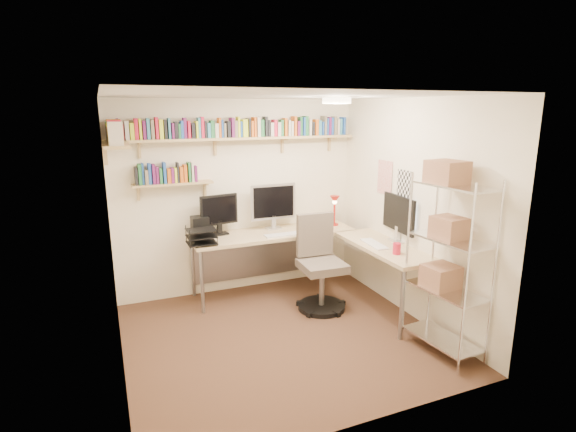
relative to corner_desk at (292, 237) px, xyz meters
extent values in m
plane|color=#4B2B20|center=(-0.50, -0.91, -0.82)|extent=(3.20, 3.20, 0.00)
cube|color=beige|center=(-0.50, 0.59, 0.43)|extent=(3.20, 0.04, 2.50)
cube|color=beige|center=(-2.10, -0.91, 0.43)|extent=(0.04, 3.00, 2.50)
cube|color=beige|center=(1.10, -0.91, 0.43)|extent=(0.04, 3.00, 2.50)
cube|color=beige|center=(-0.50, -2.41, 0.43)|extent=(3.20, 0.04, 2.50)
cube|color=silver|center=(-0.50, -0.91, 1.68)|extent=(3.20, 3.00, 0.04)
cube|color=white|center=(1.09, -0.36, 0.73)|extent=(0.01, 0.30, 0.42)
cube|color=white|center=(1.09, -0.76, 0.68)|extent=(0.01, 0.28, 0.38)
cylinder|color=#FFEAC6|center=(0.20, -0.71, 1.64)|extent=(0.30, 0.30, 0.06)
cube|color=tan|center=(-0.50, 0.46, 1.20)|extent=(3.05, 0.25, 0.03)
cube|color=tan|center=(-1.98, 0.04, 1.20)|extent=(0.25, 1.00, 0.03)
cube|color=tan|center=(-1.35, 0.49, 0.68)|extent=(0.95, 0.20, 0.02)
cube|color=tan|center=(-1.70, 0.53, 1.13)|extent=(0.03, 0.20, 0.20)
cube|color=tan|center=(-0.80, 0.53, 1.13)|extent=(0.03, 0.20, 0.20)
cube|color=tan|center=(0.10, 0.53, 1.13)|extent=(0.03, 0.20, 0.20)
cube|color=tan|center=(0.80, 0.53, 1.13)|extent=(0.03, 0.20, 0.20)
cube|color=#651B59|center=(-1.96, 0.46, 1.33)|extent=(0.04, 0.13, 0.22)
cube|color=#651B59|center=(-1.93, 0.46, 1.34)|extent=(0.03, 0.11, 0.24)
cube|color=red|center=(-1.88, 0.46, 1.31)|extent=(0.03, 0.12, 0.17)
cube|color=beige|center=(-1.83, 0.46, 1.33)|extent=(0.04, 0.15, 0.21)
cube|color=#D4EA2B|center=(-1.78, 0.46, 1.31)|extent=(0.04, 0.14, 0.19)
cube|color=red|center=(-1.73, 0.46, 1.34)|extent=(0.04, 0.12, 0.24)
cube|color=#D4EA2B|center=(-1.69, 0.46, 1.34)|extent=(0.03, 0.12, 0.23)
cube|color=#651B59|center=(-1.65, 0.46, 1.32)|extent=(0.03, 0.14, 0.21)
cube|color=teal|center=(-1.60, 0.46, 1.34)|extent=(0.04, 0.12, 0.24)
cube|color=#776C56|center=(-1.55, 0.46, 1.33)|extent=(0.04, 0.13, 0.22)
cube|color=red|center=(-1.51, 0.46, 1.34)|extent=(0.03, 0.13, 0.25)
cube|color=#D4EA2B|center=(-1.46, 0.46, 1.33)|extent=(0.04, 0.15, 0.22)
cube|color=black|center=(-1.41, 0.46, 1.33)|extent=(0.03, 0.12, 0.22)
cube|color=teal|center=(-1.37, 0.46, 1.34)|extent=(0.03, 0.13, 0.24)
cube|color=#651B59|center=(-1.33, 0.46, 1.31)|extent=(0.03, 0.14, 0.18)
cube|color=black|center=(-1.29, 0.46, 1.32)|extent=(0.04, 0.13, 0.19)
cube|color=#246C39|center=(-1.25, 0.46, 1.31)|extent=(0.03, 0.14, 0.17)
cube|color=#204DA9|center=(-1.22, 0.46, 1.32)|extent=(0.03, 0.12, 0.21)
cube|color=#651B59|center=(-1.18, 0.46, 1.34)|extent=(0.03, 0.11, 0.24)
cube|color=red|center=(-1.14, 0.46, 1.32)|extent=(0.03, 0.14, 0.20)
cube|color=black|center=(-1.09, 0.46, 1.31)|extent=(0.04, 0.14, 0.18)
cube|color=#D4EA2B|center=(-1.05, 0.46, 1.32)|extent=(0.02, 0.14, 0.20)
cube|color=teal|center=(-1.02, 0.46, 1.34)|extent=(0.03, 0.11, 0.24)
cube|color=red|center=(-0.98, 0.46, 1.34)|extent=(0.04, 0.12, 0.25)
cube|color=black|center=(-0.94, 0.46, 1.32)|extent=(0.02, 0.12, 0.20)
cube|color=teal|center=(-0.91, 0.46, 1.31)|extent=(0.04, 0.13, 0.18)
cube|color=#246C39|center=(-0.86, 0.46, 1.32)|extent=(0.04, 0.12, 0.21)
cube|color=beige|center=(-0.81, 0.46, 1.31)|extent=(0.04, 0.13, 0.17)
cube|color=#CF5E18|center=(-0.77, 0.46, 1.34)|extent=(0.03, 0.12, 0.24)
cube|color=#204DA9|center=(-0.74, 0.46, 1.33)|extent=(0.02, 0.13, 0.21)
cube|color=#776C56|center=(-0.71, 0.46, 1.31)|extent=(0.03, 0.13, 0.17)
cube|color=black|center=(-0.66, 0.46, 1.32)|extent=(0.04, 0.14, 0.19)
cube|color=#651B59|center=(-0.61, 0.46, 1.34)|extent=(0.04, 0.14, 0.24)
cube|color=#776C56|center=(-0.57, 0.46, 1.32)|extent=(0.04, 0.13, 0.20)
cube|color=#D4EA2B|center=(-0.53, 0.46, 1.34)|extent=(0.02, 0.12, 0.25)
cube|color=#204DA9|center=(-0.50, 0.46, 1.32)|extent=(0.03, 0.11, 0.19)
cube|color=#D4EA2B|center=(-0.47, 0.46, 1.33)|extent=(0.03, 0.14, 0.21)
cube|color=#D4EA2B|center=(-0.43, 0.46, 1.33)|extent=(0.03, 0.11, 0.22)
cube|color=black|center=(-0.40, 0.46, 1.33)|extent=(0.02, 0.14, 0.23)
cube|color=#CF5E18|center=(-0.36, 0.46, 1.32)|extent=(0.03, 0.15, 0.19)
cube|color=#CF5E18|center=(-0.33, 0.46, 1.34)|extent=(0.03, 0.13, 0.24)
cube|color=beige|center=(-0.28, 0.46, 1.34)|extent=(0.04, 0.15, 0.24)
cube|color=#246C39|center=(-0.23, 0.46, 1.32)|extent=(0.04, 0.13, 0.21)
cube|color=black|center=(-0.18, 0.46, 1.34)|extent=(0.03, 0.13, 0.25)
cube|color=black|center=(-0.14, 0.46, 1.32)|extent=(0.03, 0.12, 0.21)
cube|color=beige|center=(-0.10, 0.46, 1.31)|extent=(0.04, 0.12, 0.17)
cube|color=red|center=(-0.05, 0.46, 1.32)|extent=(0.04, 0.12, 0.21)
cube|color=beige|center=(0.00, 0.46, 1.31)|extent=(0.04, 0.12, 0.17)
cube|color=#246C39|center=(0.04, 0.46, 1.32)|extent=(0.04, 0.11, 0.21)
cube|color=#CF5E18|center=(0.09, 0.46, 1.33)|extent=(0.04, 0.12, 0.23)
cube|color=beige|center=(0.14, 0.46, 1.32)|extent=(0.03, 0.13, 0.20)
cube|color=beige|center=(0.17, 0.46, 1.31)|extent=(0.03, 0.13, 0.19)
cube|color=#CF5E18|center=(0.22, 0.46, 1.34)|extent=(0.03, 0.13, 0.25)
cube|color=#651B59|center=(0.26, 0.46, 1.31)|extent=(0.04, 0.14, 0.19)
cube|color=#246C39|center=(0.30, 0.46, 1.34)|extent=(0.03, 0.11, 0.24)
cube|color=#204DA9|center=(0.34, 0.46, 1.34)|extent=(0.02, 0.15, 0.23)
cube|color=#246C39|center=(0.38, 0.46, 1.34)|extent=(0.04, 0.14, 0.25)
cube|color=beige|center=(0.43, 0.46, 1.32)|extent=(0.04, 0.14, 0.21)
cube|color=black|center=(0.47, 0.46, 1.31)|extent=(0.03, 0.14, 0.17)
cube|color=#CF5E18|center=(0.52, 0.46, 1.32)|extent=(0.04, 0.14, 0.20)
cube|color=teal|center=(0.57, 0.46, 1.32)|extent=(0.04, 0.12, 0.19)
cube|color=#204DA9|center=(0.62, 0.46, 1.31)|extent=(0.02, 0.12, 0.17)
cube|color=#776C56|center=(0.65, 0.46, 1.34)|extent=(0.03, 0.14, 0.25)
cube|color=#204DA9|center=(0.69, 0.46, 1.33)|extent=(0.02, 0.12, 0.22)
cube|color=#651B59|center=(0.72, 0.46, 1.34)|extent=(0.03, 0.13, 0.24)
cube|color=#204DA9|center=(0.76, 0.46, 1.33)|extent=(0.03, 0.12, 0.23)
cube|color=#776C56|center=(0.80, 0.46, 1.34)|extent=(0.04, 0.12, 0.24)
cube|color=beige|center=(0.85, 0.46, 1.32)|extent=(0.03, 0.13, 0.21)
cube|color=teal|center=(0.89, 0.46, 1.33)|extent=(0.03, 0.11, 0.21)
cube|color=#204DA9|center=(0.94, 0.46, 1.34)|extent=(0.03, 0.13, 0.23)
cube|color=beige|center=(-1.98, -0.39, 1.33)|extent=(0.13, 0.03, 0.23)
cube|color=#D4EA2B|center=(-1.98, -0.35, 1.31)|extent=(0.14, 0.03, 0.19)
cube|color=red|center=(-1.98, -0.31, 1.32)|extent=(0.11, 0.04, 0.20)
cube|color=red|center=(-1.98, -0.26, 1.34)|extent=(0.12, 0.04, 0.24)
cube|color=teal|center=(-1.98, -0.21, 1.31)|extent=(0.12, 0.02, 0.18)
cube|color=black|center=(-1.98, -0.16, 1.33)|extent=(0.13, 0.04, 0.23)
cube|color=#651B59|center=(-1.98, -0.12, 1.31)|extent=(0.14, 0.03, 0.17)
cube|color=#CF5E18|center=(-1.98, -0.07, 1.33)|extent=(0.13, 0.04, 0.22)
cube|color=#D4EA2B|center=(-1.98, -0.03, 1.32)|extent=(0.15, 0.03, 0.20)
cube|color=#CF5E18|center=(-1.98, 0.01, 1.34)|extent=(0.14, 0.04, 0.24)
cube|color=#246C39|center=(-1.98, 0.06, 1.34)|extent=(0.14, 0.03, 0.24)
cube|color=#246C39|center=(-1.98, 0.10, 1.32)|extent=(0.12, 0.02, 0.20)
cube|color=#776C56|center=(-1.98, 0.14, 1.32)|extent=(0.15, 0.03, 0.19)
cube|color=#246C39|center=(-1.98, 0.18, 1.33)|extent=(0.15, 0.02, 0.22)
cube|color=teal|center=(-1.98, 0.21, 1.31)|extent=(0.13, 0.03, 0.19)
cube|color=#204DA9|center=(-1.98, 0.25, 1.32)|extent=(0.11, 0.03, 0.21)
cube|color=teal|center=(-1.98, 0.28, 1.33)|extent=(0.11, 0.04, 0.22)
cube|color=beige|center=(-1.98, 0.34, 1.31)|extent=(0.11, 0.04, 0.19)
cube|color=#651B59|center=(-1.98, 0.38, 1.33)|extent=(0.13, 0.03, 0.21)
cube|color=#246C39|center=(-1.98, 0.41, 1.31)|extent=(0.12, 0.03, 0.17)
cube|color=black|center=(-1.98, 0.45, 1.32)|extent=(0.15, 0.03, 0.20)
cube|color=black|center=(-1.77, 0.49, 0.80)|extent=(0.03, 0.14, 0.21)
cube|color=#246C39|center=(-1.73, 0.49, 0.82)|extent=(0.04, 0.15, 0.24)
cube|color=#204DA9|center=(-1.69, 0.49, 0.82)|extent=(0.02, 0.11, 0.25)
cube|color=#776C56|center=(-1.66, 0.49, 0.78)|extent=(0.04, 0.14, 0.17)
cube|color=#204DA9|center=(-1.62, 0.49, 0.82)|extent=(0.04, 0.11, 0.24)
cube|color=#651B59|center=(-1.57, 0.49, 0.81)|extent=(0.03, 0.14, 0.23)
cube|color=#651B59|center=(-1.53, 0.49, 0.80)|extent=(0.03, 0.11, 0.20)
cube|color=#246C39|center=(-1.49, 0.49, 0.79)|extent=(0.03, 0.13, 0.18)
cube|color=#204DA9|center=(-1.45, 0.49, 0.82)|extent=(0.03, 0.14, 0.25)
cube|color=#CF5E18|center=(-1.40, 0.49, 0.78)|extent=(0.04, 0.13, 0.17)
cube|color=#651B59|center=(-1.36, 0.49, 0.79)|extent=(0.03, 0.14, 0.18)
cube|color=#D4EA2B|center=(-1.32, 0.49, 0.79)|extent=(0.03, 0.12, 0.18)
cube|color=black|center=(-1.29, 0.49, 0.82)|extent=(0.02, 0.12, 0.24)
cube|color=#CF5E18|center=(-1.25, 0.49, 0.79)|extent=(0.04, 0.12, 0.18)
cube|color=#CF5E18|center=(-1.20, 0.49, 0.80)|extent=(0.04, 0.12, 0.21)
cube|color=#246C39|center=(-1.16, 0.49, 0.81)|extent=(0.03, 0.14, 0.23)
cube|color=beige|center=(-1.12, 0.49, 0.82)|extent=(0.03, 0.12, 0.24)
cube|color=#651B59|center=(-1.08, 0.49, 0.79)|extent=(0.03, 0.13, 0.19)
cube|color=beige|center=(-0.15, 0.27, -0.01)|extent=(2.12, 0.67, 0.04)
cube|color=beige|center=(0.91, -0.77, -0.01)|extent=(0.67, 1.45, 0.04)
cylinder|color=gray|center=(-1.16, -0.01, -0.42)|extent=(0.04, 0.04, 0.78)
cylinder|color=gray|center=(-1.16, 0.55, -0.42)|extent=(0.04, 0.04, 0.78)
cylinder|color=gray|center=(1.19, 0.55, -0.42)|extent=(0.04, 0.04, 0.78)
cylinder|color=gray|center=(0.63, -1.44, -0.42)|extent=(0.04, 0.04, 0.78)
cylinder|color=gray|center=(1.19, -1.44, -0.42)|extent=(0.04, 0.04, 0.78)
cube|color=gray|center=(-0.15, 0.56, -0.37)|extent=(2.01, 0.02, 0.61)
cube|color=silver|center=(-0.10, 0.40, 0.38)|extent=(0.61, 0.03, 0.47)
cube|color=black|center=(-0.10, 0.38, 0.38)|extent=(0.55, 0.00, 0.40)
cube|color=black|center=(-0.82, 0.40, 0.33)|extent=(0.49, 0.03, 0.38)
cube|color=black|center=(1.06, -0.71, 0.36)|extent=(0.03, 0.65, 0.42)
cube|color=silver|center=(1.04, -0.71, 0.36)|extent=(0.00, 0.58, 0.36)
cube|color=white|center=(-0.10, 0.07, 0.02)|extent=(0.47, 0.15, 0.02)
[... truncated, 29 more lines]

